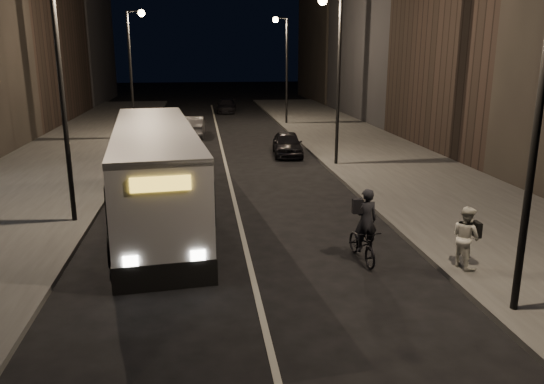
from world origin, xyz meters
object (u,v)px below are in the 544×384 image
object	(u,v)px
streetlight_left_near	(68,63)
car_far	(227,106)
car_mid	(193,126)
streetlight_right_far	(283,56)
cyclist_on_bicycle	(363,237)
streetlight_right_mid	(334,59)
city_bus	(155,169)
car_near	(287,144)
streetlight_left_far	(134,57)
streetlight_right_near	(532,71)
pedestrian_woman	(466,237)

from	to	relation	value
streetlight_left_near	car_far	world-z (taller)	streetlight_left_near
car_mid	streetlight_right_far	bearing A→B (deg)	-142.62
streetlight_right_far	cyclist_on_bicycle	distance (m)	28.95
streetlight_right_mid	city_bus	xyz separation A→B (m)	(-8.16, -7.66, -3.58)
streetlight_right_far	car_far	bearing A→B (deg)	112.73
car_near	streetlight_left_far	bearing A→B (deg)	147.86
streetlight_right_near	car_near	distance (m)	19.93
streetlight_left_near	streetlight_right_mid	bearing A→B (deg)	36.88
streetlight_right_mid	streetlight_left_near	world-z (taller)	same
car_near	car_far	distance (m)	22.47
cyclist_on_bicycle	city_bus	bearing A→B (deg)	136.54
car_near	car_mid	xyz separation A→B (m)	(-5.37, 7.72, 0.04)
streetlight_left_far	cyclist_on_bicycle	world-z (taller)	streetlight_left_far
streetlight_right_mid	streetlight_left_far	bearing A→B (deg)	136.84
streetlight_left_near	cyclist_on_bicycle	xyz separation A→B (m)	(8.51, -4.50, -4.64)
streetlight_right_near	city_bus	bearing A→B (deg)	134.38
car_mid	car_near	bearing A→B (deg)	127.15
cyclist_on_bicycle	car_near	size ratio (longest dim) A/B	0.55
streetlight_right_far	car_mid	distance (m)	9.85
streetlight_right_near	streetlight_left_near	distance (m)	13.33
streetlight_left_near	car_far	distance (m)	34.61
city_bus	pedestrian_woman	xyz separation A→B (m)	(8.45, -5.93, -0.78)
streetlight_left_far	car_near	world-z (taller)	streetlight_left_far
cyclist_on_bicycle	car_near	bearing A→B (deg)	83.85
city_bus	pedestrian_woman	size ratio (longest dim) A/B	7.36
car_near	car_mid	world-z (taller)	car_mid
cyclist_on_bicycle	pedestrian_woman	xyz separation A→B (m)	(2.44, -1.10, 0.28)
streetlight_left_far	pedestrian_woman	xyz separation A→B (m)	(10.95, -23.59, -4.36)
pedestrian_woman	car_near	xyz separation A→B (m)	(-2.02, 16.88, -0.33)
streetlight_right_mid	streetlight_left_near	xyz separation A→B (m)	(-10.66, -8.00, 0.00)
streetlight_right_mid	streetlight_left_near	size ratio (longest dim) A/B	1.00
streetlight_right_near	car_mid	distance (m)	28.32
streetlight_right_near	car_far	size ratio (longest dim) A/B	1.89
streetlight_left_near	city_bus	size ratio (longest dim) A/B	0.66
pedestrian_woman	streetlight_left_far	bearing A→B (deg)	8.93
cyclist_on_bicycle	car_mid	bearing A→B (deg)	97.27
streetlight_right_near	cyclist_on_bicycle	size ratio (longest dim) A/B	3.78
streetlight_right_near	pedestrian_woman	distance (m)	4.99
streetlight_right_mid	cyclist_on_bicycle	xyz separation A→B (m)	(-2.16, -12.50, -4.64)
streetlight_right_far	streetlight_left_near	distance (m)	26.26
streetlight_right_near	streetlight_right_mid	distance (m)	16.00
streetlight_right_near	streetlight_right_far	bearing A→B (deg)	90.00
streetlight_right_far	car_far	size ratio (longest dim) A/B	1.89
streetlight_right_far	cyclist_on_bicycle	world-z (taller)	streetlight_right_far
streetlight_left_near	car_near	distance (m)	15.14
streetlight_right_mid	city_bus	bearing A→B (deg)	-136.81
streetlight_right_mid	car_near	distance (m)	5.99
pedestrian_woman	streetlight_right_near	bearing A→B (deg)	157.26
city_bus	car_mid	xyz separation A→B (m)	(1.06, 18.68, -1.08)
car_near	city_bus	bearing A→B (deg)	-115.64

